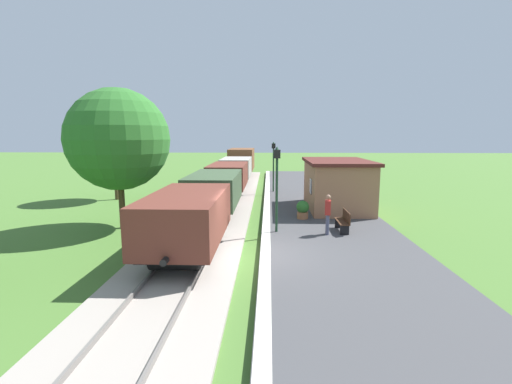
{
  "coord_description": "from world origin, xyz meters",
  "views": [
    {
      "loc": [
        0.5,
        -12.5,
        4.42
      ],
      "look_at": [
        -0.11,
        4.87,
        1.7
      ],
      "focal_mm": 25.58,
      "sensor_mm": 36.0,
      "label": 1
    }
  ],
  "objects_px": {
    "person_waiting": "(328,213)",
    "freight_train": "(229,176)",
    "bench_near_hut": "(344,221)",
    "station_hut": "(337,184)",
    "tree_trackside_far": "(113,133)",
    "potted_planter": "(303,209)",
    "tree_trackside_mid": "(118,140)",
    "lamp_post_near": "(277,173)",
    "lamp_post_far": "(274,157)"
  },
  "relations": [
    {
      "from": "person_waiting",
      "to": "freight_train",
      "type": "bearing_deg",
      "value": -54.63
    },
    {
      "from": "freight_train",
      "to": "bench_near_hut",
      "type": "distance_m",
      "value": 12.51
    },
    {
      "from": "station_hut",
      "to": "bench_near_hut",
      "type": "relative_size",
      "value": 3.87
    },
    {
      "from": "station_hut",
      "to": "tree_trackside_far",
      "type": "xyz_separation_m",
      "value": [
        -14.4,
        3.76,
        2.89
      ]
    },
    {
      "from": "potted_planter",
      "to": "station_hut",
      "type": "bearing_deg",
      "value": 51.54
    },
    {
      "from": "tree_trackside_mid",
      "to": "tree_trackside_far",
      "type": "xyz_separation_m",
      "value": [
        -3.51,
        7.72,
        0.33
      ]
    },
    {
      "from": "station_hut",
      "to": "tree_trackside_mid",
      "type": "distance_m",
      "value": 11.87
    },
    {
      "from": "person_waiting",
      "to": "tree_trackside_far",
      "type": "xyz_separation_m",
      "value": [
        -13.0,
        9.43,
        3.36
      ]
    },
    {
      "from": "lamp_post_near",
      "to": "potted_planter",
      "type": "bearing_deg",
      "value": 61.89
    },
    {
      "from": "potted_planter",
      "to": "tree_trackside_mid",
      "type": "xyz_separation_m",
      "value": [
        -8.71,
        -1.22,
        3.49
      ]
    },
    {
      "from": "station_hut",
      "to": "lamp_post_far",
      "type": "bearing_deg",
      "value": 119.9
    },
    {
      "from": "bench_near_hut",
      "to": "tree_trackside_far",
      "type": "bearing_deg",
      "value": 147.19
    },
    {
      "from": "freight_train",
      "to": "potted_planter",
      "type": "bearing_deg",
      "value": -61.32
    },
    {
      "from": "potted_planter",
      "to": "tree_trackside_mid",
      "type": "distance_m",
      "value": 9.47
    },
    {
      "from": "freight_train",
      "to": "lamp_post_near",
      "type": "bearing_deg",
      "value": -73.57
    },
    {
      "from": "station_hut",
      "to": "bench_near_hut",
      "type": "height_order",
      "value": "station_hut"
    },
    {
      "from": "lamp_post_near",
      "to": "tree_trackside_far",
      "type": "relative_size",
      "value": 0.58
    },
    {
      "from": "potted_planter",
      "to": "lamp_post_far",
      "type": "distance_m",
      "value": 9.26
    },
    {
      "from": "lamp_post_near",
      "to": "tree_trackside_far",
      "type": "xyz_separation_m",
      "value": [
        -10.85,
        9.07,
        1.75
      ]
    },
    {
      "from": "lamp_post_near",
      "to": "tree_trackside_far",
      "type": "height_order",
      "value": "tree_trackside_far"
    },
    {
      "from": "tree_trackside_far",
      "to": "lamp_post_far",
      "type": "bearing_deg",
      "value": 12.55
    },
    {
      "from": "bench_near_hut",
      "to": "person_waiting",
      "type": "height_order",
      "value": "person_waiting"
    },
    {
      "from": "lamp_post_far",
      "to": "bench_near_hut",
      "type": "bearing_deg",
      "value": -75.43
    },
    {
      "from": "bench_near_hut",
      "to": "freight_train",
      "type": "bearing_deg",
      "value": 119.72
    },
    {
      "from": "person_waiting",
      "to": "lamp_post_far",
      "type": "xyz_separation_m",
      "value": [
        -2.15,
        11.85,
        1.62
      ]
    },
    {
      "from": "bench_near_hut",
      "to": "tree_trackside_mid",
      "type": "height_order",
      "value": "tree_trackside_mid"
    },
    {
      "from": "freight_train",
      "to": "bench_near_hut",
      "type": "relative_size",
      "value": 21.73
    },
    {
      "from": "tree_trackside_mid",
      "to": "station_hut",
      "type": "bearing_deg",
      "value": 19.97
    },
    {
      "from": "station_hut",
      "to": "potted_planter",
      "type": "bearing_deg",
      "value": -128.46
    },
    {
      "from": "freight_train",
      "to": "potted_planter",
      "type": "relative_size",
      "value": 35.59
    },
    {
      "from": "lamp_post_near",
      "to": "tree_trackside_far",
      "type": "distance_m",
      "value": 14.25
    },
    {
      "from": "lamp_post_near",
      "to": "tree_trackside_mid",
      "type": "bearing_deg",
      "value": 169.56
    },
    {
      "from": "person_waiting",
      "to": "lamp_post_near",
      "type": "xyz_separation_m",
      "value": [
        -2.15,
        0.37,
        1.62
      ]
    },
    {
      "from": "tree_trackside_far",
      "to": "freight_train",
      "type": "bearing_deg",
      "value": 14.39
    },
    {
      "from": "station_hut",
      "to": "tree_trackside_far",
      "type": "bearing_deg",
      "value": 165.37
    },
    {
      "from": "tree_trackside_mid",
      "to": "tree_trackside_far",
      "type": "relative_size",
      "value": 1.03
    },
    {
      "from": "freight_train",
      "to": "tree_trackside_mid",
      "type": "xyz_separation_m",
      "value": [
        -4.09,
        -9.67,
        2.75
      ]
    },
    {
      "from": "station_hut",
      "to": "lamp_post_near",
      "type": "bearing_deg",
      "value": -123.76
    },
    {
      "from": "lamp_post_far",
      "to": "tree_trackside_far",
      "type": "xyz_separation_m",
      "value": [
        -10.85,
        -2.41,
        1.75
      ]
    },
    {
      "from": "person_waiting",
      "to": "lamp_post_far",
      "type": "distance_m",
      "value": 12.15
    },
    {
      "from": "station_hut",
      "to": "tree_trackside_mid",
      "type": "bearing_deg",
      "value": -160.03
    },
    {
      "from": "person_waiting",
      "to": "tree_trackside_far",
      "type": "relative_size",
      "value": 0.27
    },
    {
      "from": "bench_near_hut",
      "to": "tree_trackside_mid",
      "type": "distance_m",
      "value": 10.92
    },
    {
      "from": "potted_planter",
      "to": "tree_trackside_far",
      "type": "xyz_separation_m",
      "value": [
        -12.22,
        6.5,
        3.82
      ]
    },
    {
      "from": "station_hut",
      "to": "person_waiting",
      "type": "relative_size",
      "value": 3.39
    },
    {
      "from": "bench_near_hut",
      "to": "lamp_post_far",
      "type": "xyz_separation_m",
      "value": [
        -2.94,
        11.31,
        2.08
      ]
    },
    {
      "from": "tree_trackside_far",
      "to": "station_hut",
      "type": "bearing_deg",
      "value": -14.63
    },
    {
      "from": "bench_near_hut",
      "to": "lamp_post_near",
      "type": "xyz_separation_m",
      "value": [
        -2.94,
        -0.18,
        2.08
      ]
    },
    {
      "from": "lamp_post_near",
      "to": "lamp_post_far",
      "type": "xyz_separation_m",
      "value": [
        0.0,
        11.48,
        0.0
      ]
    },
    {
      "from": "freight_train",
      "to": "lamp_post_far",
      "type": "relative_size",
      "value": 8.81
    }
  ]
}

